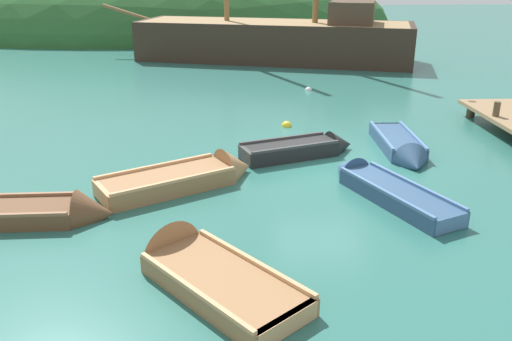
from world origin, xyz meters
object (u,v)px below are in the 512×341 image
buoy_white (308,90)px  sailing_ship (276,46)px  rowboat_portside (303,150)px  rowboat_near_dock (382,190)px  rowboat_far (401,149)px  rowboat_center (31,215)px  rowboat_outer_right (199,271)px  buoy_yellow (287,126)px  rowboat_outer_left (190,179)px

buoy_white → sailing_ship: bearing=95.1°
rowboat_portside → sailing_ship: bearing=67.6°
rowboat_near_dock → buoy_white: (-0.09, 10.79, -0.11)m
rowboat_portside → rowboat_far: bearing=-18.7°
rowboat_center → rowboat_portside: rowboat_center is taller
rowboat_outer_right → buoy_yellow: rowboat_outer_right is taller
rowboat_center → buoy_white: 13.84m
rowboat_far → buoy_yellow: 4.00m
sailing_ship → rowboat_outer_right: (-3.22, -21.51, -0.70)m
rowboat_center → rowboat_outer_right: size_ratio=1.08×
rowboat_outer_right → rowboat_near_dock: bearing=-90.8°
rowboat_outer_right → rowboat_outer_left: (-0.40, 4.01, 0.04)m
rowboat_near_dock → buoy_yellow: bearing=-8.1°
sailing_ship → rowboat_center: (-6.71, -19.23, -0.70)m
rowboat_outer_left → buoy_white: size_ratio=13.35×
rowboat_outer_right → rowboat_outer_left: rowboat_outer_right is taller
sailing_ship → rowboat_center: size_ratio=4.50×
sailing_ship → rowboat_near_dock: 18.35m
buoy_white → buoy_yellow: buoy_yellow is taller
rowboat_far → buoy_white: (-1.40, 8.00, -0.11)m
sailing_ship → rowboat_portside: 15.61m
rowboat_center → buoy_yellow: size_ratio=11.31×
rowboat_center → rowboat_far: 9.54m
rowboat_center → rowboat_near_dock: size_ratio=0.99×
rowboat_far → buoy_yellow: rowboat_far is taller
rowboat_near_dock → buoy_yellow: 5.79m
rowboat_outer_left → rowboat_portside: bearing=3.2°
rowboat_far → rowboat_portside: (-2.74, -0.06, 0.03)m
rowboat_far → rowboat_portside: size_ratio=1.03×
sailing_ship → rowboat_outer_left: size_ratio=4.45×
rowboat_near_dock → rowboat_center: bearing=73.3°
buoy_yellow → rowboat_outer_left: bearing=-120.7°
rowboat_center → rowboat_portside: size_ratio=1.14×
rowboat_outer_right → sailing_ship: bearing=-48.0°
rowboat_center → rowboat_portside: (6.05, 3.65, 0.04)m
sailing_ship → rowboat_portside: bearing=103.8°
rowboat_far → rowboat_near_dock: bearing=-23.2°
buoy_yellow → buoy_white: bearing=74.3°
rowboat_portside → buoy_yellow: bearing=72.8°
rowboat_near_dock → rowboat_portside: rowboat_portside is taller
rowboat_outer_right → rowboat_portside: bearing=-62.8°
rowboat_portside → rowboat_center: bearing=-168.8°
rowboat_near_dock → rowboat_outer_left: (-4.38, 0.83, 0.02)m
rowboat_near_dock → rowboat_outer_right: bearing=105.0°
sailing_ship → rowboat_near_dock: size_ratio=4.44×
rowboat_outer_right → rowboat_outer_left: size_ratio=0.92×
buoy_yellow → rowboat_center: bearing=-132.3°
rowboat_portside → buoy_yellow: (-0.13, 2.84, -0.14)m
rowboat_portside → buoy_white: (1.34, 8.06, -0.14)m
rowboat_outer_left → buoy_yellow: bearing=29.6°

